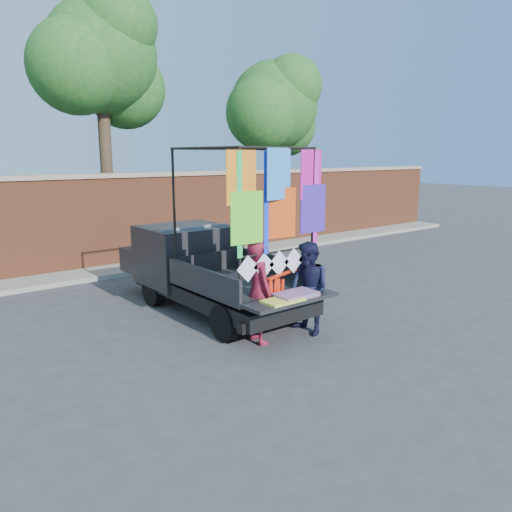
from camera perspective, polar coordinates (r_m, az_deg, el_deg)
ground at (r=8.52m, az=-0.60°, el=-9.91°), size 90.00×90.00×0.00m
brick_wall at (r=14.23m, az=-18.28°, el=3.73°), size 30.00×0.45×2.61m
curb at (r=13.81m, az=-16.93°, el=-1.76°), size 30.00×1.20×0.12m
tree_mid at (r=15.75m, az=-17.17°, el=20.48°), size 4.20×3.30×7.73m
tree_right at (r=19.05m, az=2.27°, el=16.44°), size 4.20×3.30×6.62m
pickup_truck at (r=10.44m, az=-6.63°, el=-1.28°), size 2.05×5.15×3.24m
woman at (r=8.30m, az=0.24°, el=-4.04°), size 0.50×0.69×1.77m
man at (r=8.77m, az=6.04°, el=-3.71°), size 0.67×0.84×1.64m
streamer_bundle at (r=8.42m, az=2.74°, el=-3.41°), size 0.94×0.33×0.67m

